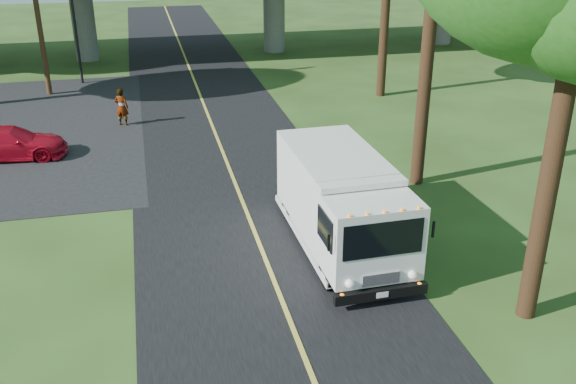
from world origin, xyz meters
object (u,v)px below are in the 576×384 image
object	(u,v)px
utility_pole	(36,2)
red_sedan	(9,143)
pedestrian	(122,107)
traffic_signal	(75,24)
step_van	(341,201)

from	to	relation	value
utility_pole	red_sedan	bearing A→B (deg)	-92.91
utility_pole	pedestrian	bearing A→B (deg)	-58.73
red_sedan	traffic_signal	bearing A→B (deg)	-5.50
utility_pole	pedestrian	size ratio (longest dim) A/B	5.42
step_van	red_sedan	distance (m)	14.02
traffic_signal	utility_pole	distance (m)	2.86
traffic_signal	red_sedan	distance (m)	11.71
traffic_signal	red_sedan	size ratio (longest dim) A/B	1.24
utility_pole	step_van	world-z (taller)	utility_pole
utility_pole	red_sedan	size ratio (longest dim) A/B	2.15
traffic_signal	utility_pole	xyz separation A→B (m)	(-1.50, -2.00, 1.40)
utility_pole	pedestrian	xyz separation A→B (m)	(3.70, -6.09, -3.76)
step_van	red_sedan	size ratio (longest dim) A/B	1.51
pedestrian	red_sedan	bearing A→B (deg)	59.30
step_van	pedestrian	bearing A→B (deg)	113.86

